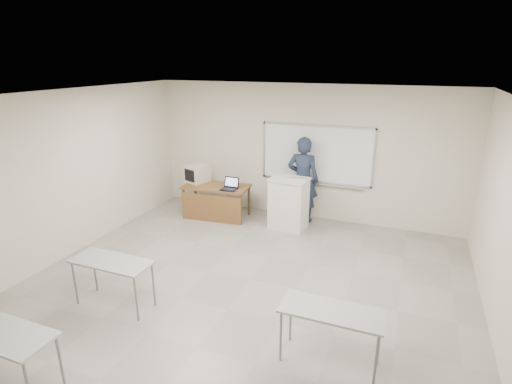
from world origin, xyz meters
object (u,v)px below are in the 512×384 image
at_px(crt_monitor, 198,173).
at_px(presenter, 303,180).
at_px(instructor_desk, 214,195).
at_px(mouse, 225,185).
at_px(podium, 289,203).
at_px(whiteboard, 316,155).
at_px(keyboard, 296,178).
at_px(laptop, 230,187).

xyz_separation_m(crt_monitor, presenter, (2.43, 0.39, 0.01)).
distance_m(crt_monitor, presenter, 2.46).
relative_size(instructor_desk, crt_monitor, 3.07).
bearing_deg(mouse, podium, 17.09).
relative_size(whiteboard, keyboard, 5.99).
bearing_deg(crt_monitor, instructor_desk, -4.16).
xyz_separation_m(keyboard, presenter, (0.01, 0.50, -0.16)).
xyz_separation_m(whiteboard, instructor_desk, (-2.10, -0.88, -0.93)).
relative_size(whiteboard, presenter, 1.29).
height_order(whiteboard, instructor_desk, whiteboard).
relative_size(whiteboard, laptop, 7.24).
xyz_separation_m(instructor_desk, mouse, (0.20, 0.16, 0.22)).
xyz_separation_m(laptop, mouse, (-0.20, 0.17, -0.04)).
bearing_deg(instructor_desk, keyboard, -1.33).
bearing_deg(laptop, keyboard, 5.56).
height_order(instructor_desk, mouse, mouse).
relative_size(podium, laptop, 3.25).
distance_m(podium, presenter, 0.67).
distance_m(laptop, presenter, 1.62).
bearing_deg(podium, crt_monitor, -178.21).
relative_size(instructor_desk, keyboard, 3.57).
xyz_separation_m(podium, crt_monitor, (-2.27, 0.13, 0.39)).
relative_size(laptop, keyboard, 0.83).
bearing_deg(keyboard, instructor_desk, 173.69).
xyz_separation_m(whiteboard, podium, (-0.38, -0.77, -0.92)).
bearing_deg(podium, whiteboard, 68.89).
height_order(instructor_desk, keyboard, keyboard).
height_order(whiteboard, crt_monitor, whiteboard).
bearing_deg(keyboard, presenter, 79.13).
bearing_deg(whiteboard, laptop, -152.39).
bearing_deg(instructor_desk, crt_monitor, 151.52).
bearing_deg(whiteboard, crt_monitor, -166.42).
xyz_separation_m(whiteboard, crt_monitor, (-2.65, -0.64, -0.53)).
height_order(podium, crt_monitor, crt_monitor).
distance_m(podium, laptop, 1.35).
bearing_deg(mouse, crt_monitor, -166.68).
bearing_deg(instructor_desk, podium, -1.51).
height_order(laptop, presenter, presenter).
height_order(whiteboard, laptop, whiteboard).
height_order(crt_monitor, laptop, crt_monitor).
distance_m(podium, mouse, 1.54).
bearing_deg(podium, laptop, -169.77).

